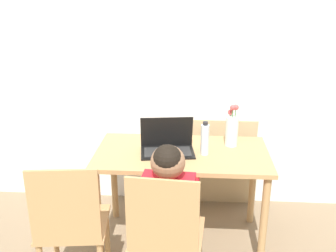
{
  "coord_description": "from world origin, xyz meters",
  "views": [
    {
      "loc": [
        0.25,
        -0.88,
        1.81
      ],
      "look_at": [
        0.08,
        1.63,
        0.89
      ],
      "focal_mm": 42.0,
      "sensor_mm": 36.0,
      "label": 1
    }
  ],
  "objects_px": {
    "flower_vase": "(232,129)",
    "water_bottle": "(205,139)",
    "chair_spare": "(72,227)",
    "laptop": "(167,144)",
    "person_seated": "(169,199)",
    "chair_occupied": "(166,239)"
  },
  "relations": [
    {
      "from": "flower_vase",
      "to": "water_bottle",
      "type": "distance_m",
      "value": 0.26
    },
    {
      "from": "chair_spare",
      "to": "flower_vase",
      "type": "bearing_deg",
      "value": -149.79
    },
    {
      "from": "chair_spare",
      "to": "laptop",
      "type": "distance_m",
      "value": 0.84
    },
    {
      "from": "laptop",
      "to": "water_bottle",
      "type": "bearing_deg",
      "value": -15.71
    },
    {
      "from": "flower_vase",
      "to": "water_bottle",
      "type": "xyz_separation_m",
      "value": [
        -0.19,
        -0.17,
        -0.01
      ]
    },
    {
      "from": "person_seated",
      "to": "chair_spare",
      "type": "bearing_deg",
      "value": 10.33
    },
    {
      "from": "water_bottle",
      "to": "flower_vase",
      "type": "bearing_deg",
      "value": 41.22
    },
    {
      "from": "chair_spare",
      "to": "water_bottle",
      "type": "distance_m",
      "value": 1.02
    },
    {
      "from": "water_bottle",
      "to": "laptop",
      "type": "bearing_deg",
      "value": 171.93
    },
    {
      "from": "chair_spare",
      "to": "flower_vase",
      "type": "height_order",
      "value": "flower_vase"
    },
    {
      "from": "laptop",
      "to": "chair_spare",
      "type": "bearing_deg",
      "value": -138.6
    },
    {
      "from": "chair_spare",
      "to": "flower_vase",
      "type": "xyz_separation_m",
      "value": [
        0.97,
        0.73,
        0.37
      ]
    },
    {
      "from": "laptop",
      "to": "flower_vase",
      "type": "bearing_deg",
      "value": 8.8
    },
    {
      "from": "chair_spare",
      "to": "flower_vase",
      "type": "relative_size",
      "value": 2.93
    },
    {
      "from": "laptop",
      "to": "flower_vase",
      "type": "xyz_separation_m",
      "value": [
        0.45,
        0.13,
        0.07
      ]
    },
    {
      "from": "person_seated",
      "to": "laptop",
      "type": "xyz_separation_m",
      "value": [
        -0.05,
        0.54,
        0.12
      ]
    },
    {
      "from": "chair_spare",
      "to": "laptop",
      "type": "relative_size",
      "value": 2.32
    },
    {
      "from": "laptop",
      "to": "water_bottle",
      "type": "xyz_separation_m",
      "value": [
        0.26,
        -0.04,
        0.06
      ]
    },
    {
      "from": "chair_occupied",
      "to": "person_seated",
      "type": "distance_m",
      "value": 0.22
    },
    {
      "from": "chair_occupied",
      "to": "chair_spare",
      "type": "xyz_separation_m",
      "value": [
        -0.56,
        0.07,
        0.0
      ]
    },
    {
      "from": "person_seated",
      "to": "flower_vase",
      "type": "xyz_separation_m",
      "value": [
        0.4,
        0.67,
        0.19
      ]
    },
    {
      "from": "chair_spare",
      "to": "laptop",
      "type": "bearing_deg",
      "value": -137.72
    }
  ]
}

